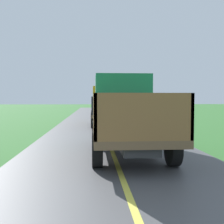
{
  "coord_description": "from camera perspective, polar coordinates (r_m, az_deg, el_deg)",
  "views": [
    {
      "loc": [
        -0.69,
        1.46,
        1.94
      ],
      "look_at": [
        0.11,
        12.8,
        1.4
      ],
      "focal_mm": 44.33,
      "sensor_mm": 36.0,
      "label": 1
    }
  ],
  "objects": [
    {
      "name": "banana_truck_near",
      "position": [
        9.93,
        2.65,
        -0.04
      ],
      "size": [
        2.38,
        5.82,
        2.8
      ],
      "color": "#2D2D30",
      "rests_on": "road_surface"
    },
    {
      "name": "banana_truck_far",
      "position": [
        20.06,
        -0.92,
        1.4
      ],
      "size": [
        2.38,
        5.81,
        2.8
      ],
      "color": "#2D2D30",
      "rests_on": "road_surface"
    }
  ]
}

